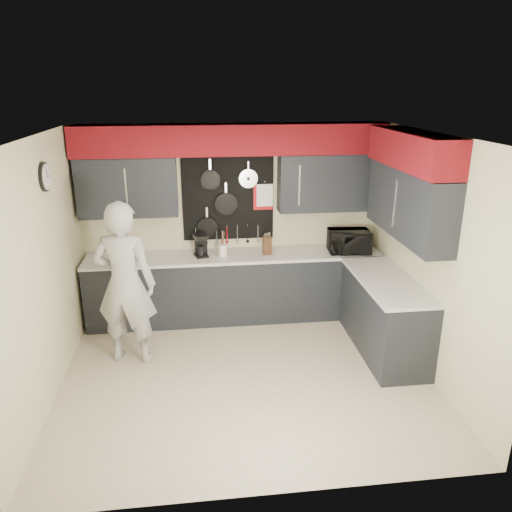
{
  "coord_description": "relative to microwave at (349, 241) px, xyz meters",
  "views": [
    {
      "loc": [
        -0.48,
        -4.81,
        3.07
      ],
      "look_at": [
        0.17,
        0.5,
        1.21
      ],
      "focal_mm": 35.0,
      "sensor_mm": 36.0,
      "label": 1
    }
  ],
  "objects": [
    {
      "name": "left_wall_assembly",
      "position": [
        -3.53,
        -1.34,
        0.26
      ],
      "size": [
        0.05,
        3.5,
        2.6
      ],
      "color": "beige",
      "rests_on": "ground"
    },
    {
      "name": "microwave",
      "position": [
        0.0,
        0.0,
        0.0
      ],
      "size": [
        0.57,
        0.4,
        0.3
      ],
      "primitive_type": "imported",
      "rotation": [
        0.0,
        0.0,
        -0.07
      ],
      "color": "black",
      "rests_on": "base_cabinets"
    },
    {
      "name": "right_wall_assembly",
      "position": [
        0.32,
        -1.09,
        0.87
      ],
      "size": [
        0.36,
        3.5,
        2.6
      ],
      "color": "beige",
      "rests_on": "ground"
    },
    {
      "name": "knife_block",
      "position": [
        -1.1,
        0.04,
        -0.03
      ],
      "size": [
        0.11,
        0.11,
        0.24
      ],
      "primitive_type": "cube",
      "rotation": [
        0.0,
        0.0,
        0.02
      ],
      "color": "#3B1E12",
      "rests_on": "base_cabinets"
    },
    {
      "name": "person",
      "position": [
        -2.83,
        -0.87,
        -0.12
      ],
      "size": [
        0.77,
        0.59,
        1.9
      ],
      "primitive_type": "imported",
      "rotation": [
        0.0,
        0.0,
        2.93
      ],
      "color": "#B3B2B0",
      "rests_on": "ground"
    },
    {
      "name": "coffee_maker",
      "position": [
        -1.97,
        0.08,
        0.0
      ],
      "size": [
        0.2,
        0.23,
        0.3
      ],
      "rotation": [
        0.0,
        0.0,
        0.23
      ],
      "color": "black",
      "rests_on": "base_cabinets"
    },
    {
      "name": "utensil_crock",
      "position": [
        -1.68,
        0.07,
        -0.08
      ],
      "size": [
        0.12,
        0.12,
        0.15
      ],
      "primitive_type": "cylinder",
      "color": "white",
      "rests_on": "base_cabinets"
    },
    {
      "name": "base_cabinets",
      "position": [
        -1.04,
        -0.23,
        -0.61
      ],
      "size": [
        3.95,
        2.2,
        0.92
      ],
      "color": "black",
      "rests_on": "ground"
    },
    {
      "name": "ground",
      "position": [
        -1.53,
        -1.36,
        -1.07
      ],
      "size": [
        4.0,
        4.0,
        0.0
      ],
      "primitive_type": "plane",
      "color": "#BBA691",
      "rests_on": "ground"
    },
    {
      "name": "back_wall_assembly",
      "position": [
        -1.52,
        0.24,
        0.94
      ],
      "size": [
        4.0,
        0.36,
        2.6
      ],
      "color": "beige",
      "rests_on": "ground"
    }
  ]
}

